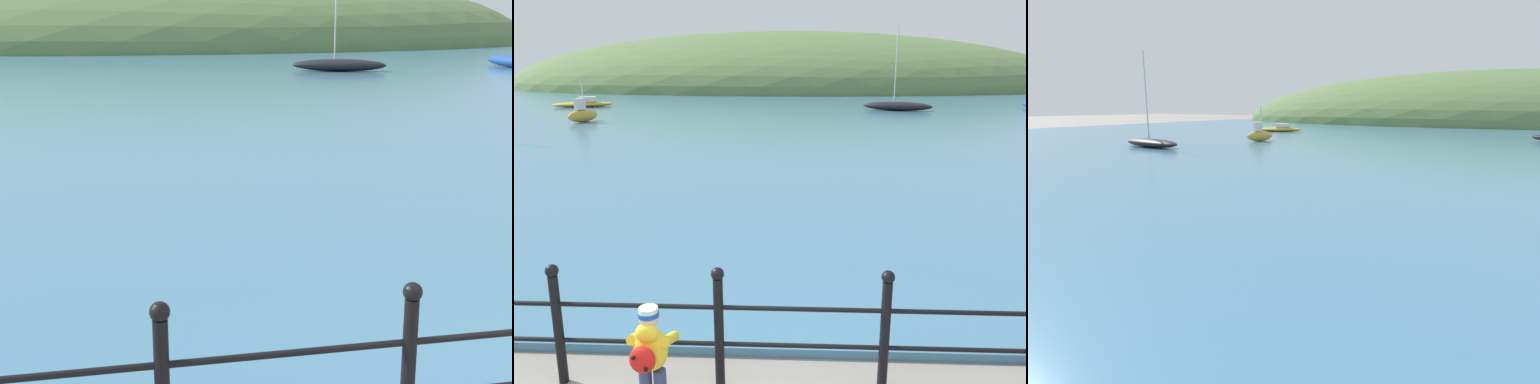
# 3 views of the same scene
# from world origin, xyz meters

# --- Properties ---
(water) EXTENTS (80.00, 60.00, 0.10)m
(water) POSITION_xyz_m (0.00, 32.00, 0.05)
(water) COLOR teal
(water) RESTS_ON ground
(far_hillside) EXTENTS (76.42, 42.03, 14.99)m
(far_hillside) POSITION_xyz_m (0.00, 67.91, 0.00)
(far_hillside) COLOR #567542
(far_hillside) RESTS_ON ground
(boat_mid_harbor) EXTENTS (4.65, 2.52, 5.56)m
(boat_mid_harbor) POSITION_xyz_m (7.55, 31.20, 0.42)
(boat_mid_harbor) COLOR black
(boat_mid_harbor) RESTS_ON water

